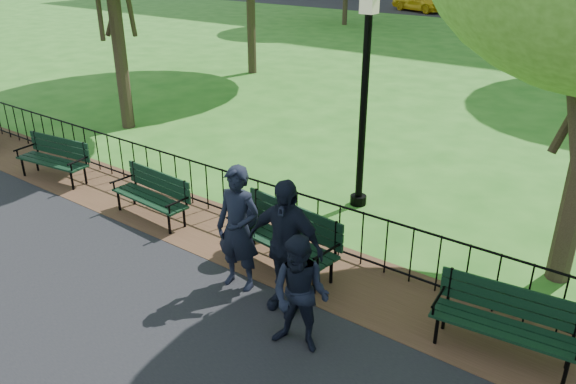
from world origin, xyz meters
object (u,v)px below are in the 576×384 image
Objects in this scene: park_bench_left_a at (153,190)px; park_bench_left_b at (55,154)px; person_mid at (300,295)px; lamppost at (364,93)px; taxi at (420,1)px; park_bench_right_a at (507,315)px; person_left at (238,229)px; park_bench_main at (266,222)px; person_right at (285,246)px.

park_bench_left_b reaches higher than park_bench_left_a.
park_bench_left_b is 7.17m from person_mid.
lamppost is 31.20m from taxi.
park_bench_left_b is at bearing 174.40° from park_bench_right_a.
taxi is at bearing 110.07° from park_bench_right_a.
park_bench_left_b is at bearing 164.22° from person_left.
park_bench_left_b is at bearing 156.89° from person_mid.
person_left is 0.44× the size of taxi.
lamppost is 0.94× the size of taxi.
park_bench_main is 1.11× the size of park_bench_left_b.
lamppost reaches higher than person_right.
lamppost is (5.58, 2.64, 1.57)m from park_bench_left_b.
park_bench_main is 0.81m from person_left.
person_mid is at bearing -69.54° from lamppost.
lamppost is (-3.45, 2.57, 1.57)m from park_bench_right_a.
taxi is at bearing 93.98° from park_bench_left_b.
person_left is (0.13, -0.76, 0.25)m from park_bench_main.
park_bench_left_a is 6.08m from park_bench_right_a.
lamppost is at bearing 47.89° from park_bench_left_a.
person_left is 1.21× the size of person_mid.
person_left reaches higher than park_bench_main.
taxi is at bearing 99.60° from person_mid.
person_left reaches higher than park_bench_right_a.
park_bench_left_a is 0.96× the size of park_bench_left_b.
person_right is at bearing -13.94° from park_bench_left_b.
taxi is at bearing 105.03° from person_right.
park_bench_left_a is 3.54m from person_right.
park_bench_left_b is at bearing -172.72° from park_bench_main.
person_right reaches higher than person_mid.
park_bench_left_b is 9.03m from park_bench_right_a.
park_bench_main is at bearing 174.38° from park_bench_right_a.
park_bench_left_b is 1.01× the size of park_bench_right_a.
park_bench_right_a is at bearing 3.40° from park_bench_left_a.
park_bench_left_a is at bearing 161.26° from person_right.
park_bench_left_b is 0.44× the size of lamppost.
park_bench_left_b is (-2.96, -0.01, 0.02)m from park_bench_left_a.
park_bench_main is at bearing -6.98° from park_bench_left_b.
taxi reaches higher than park_bench_left_a.
taxi reaches higher than park_bench_left_b.
park_bench_main is 33.54m from taxi.
park_bench_left_a is (-2.51, -0.03, -0.14)m from park_bench_main.
lamppost is 2.59× the size of person_mid.
person_mid reaches higher than park_bench_right_a.
person_mid reaches higher than taxi.
lamppost reaches higher than park_bench_left_a.
person_right is (6.40, -0.72, 0.39)m from park_bench_left_b.
person_left reaches higher than park_bench_left_a.
lamppost reaches higher than park_bench_left_b.
park_bench_left_b reaches higher than park_bench_right_a.
taxi is (-11.83, 31.38, 0.05)m from park_bench_main.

